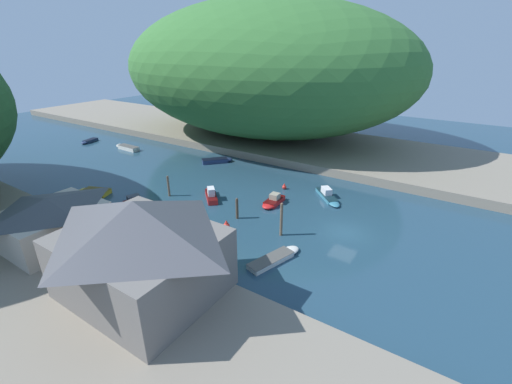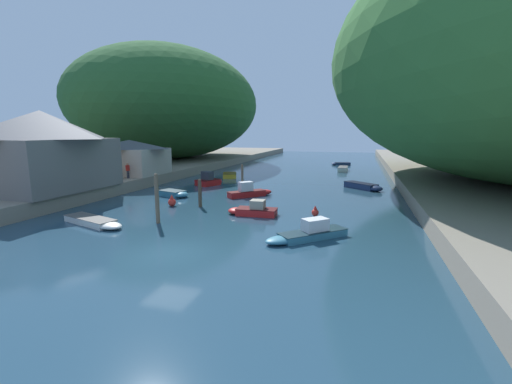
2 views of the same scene
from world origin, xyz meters
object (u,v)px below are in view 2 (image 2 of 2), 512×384
at_px(boat_open_rowboat, 252,210).
at_px(boat_navy_launch, 175,194).
at_px(person_on_quay, 128,170).
at_px(boat_near_quay, 365,186).
at_px(boat_yellow_tender, 340,164).
at_px(boat_red_skiff, 96,222).
at_px(boat_small_dinghy, 343,169).
at_px(boat_moored_right, 210,181).
at_px(boat_cabin_cruiser, 306,234).
at_px(waterfront_building, 43,149).
at_px(channel_buoy_far, 172,202).
at_px(boathouse_shed, 130,157).
at_px(channel_buoy_near, 315,212).
at_px(boat_far_right_bank, 251,192).
at_px(boat_white_cruiser, 230,175).

bearing_deg(boat_open_rowboat, boat_navy_launch, 59.68).
bearing_deg(person_on_quay, boat_near_quay, -61.78).
height_order(boat_yellow_tender, boat_red_skiff, boat_yellow_tender).
height_order(boat_small_dinghy, boat_yellow_tender, boat_small_dinghy).
bearing_deg(boat_moored_right, boat_cabin_cruiser, -28.04).
bearing_deg(boat_cabin_cruiser, boat_moored_right, -5.05).
bearing_deg(waterfront_building, channel_buoy_far, 8.76).
bearing_deg(boathouse_shed, channel_buoy_near, -22.69).
height_order(boat_far_right_bank, boat_near_quay, boat_far_right_bank).
xyz_separation_m(boat_open_rowboat, boat_cabin_cruiser, (4.95, -4.84, -0.01)).
distance_m(boathouse_shed, channel_buoy_far, 15.56).
xyz_separation_m(boat_navy_launch, boat_near_quay, (18.04, 10.04, 0.03)).
relative_size(waterfront_building, person_on_quay, 6.46).
relative_size(boat_small_dinghy, boat_yellow_tender, 1.44).
relative_size(boat_red_skiff, person_on_quay, 3.34).
relative_size(boathouse_shed, boat_moored_right, 2.25).
distance_m(boat_far_right_bank, person_on_quay, 14.49).
height_order(waterfront_building, channel_buoy_far, waterfront_building).
height_order(boat_navy_launch, boat_red_skiff, boat_navy_launch).
relative_size(boat_moored_right, boat_cabin_cruiser, 0.77).
bearing_deg(boat_yellow_tender, person_on_quay, 134.32).
distance_m(boat_far_right_bank, channel_buoy_near, 9.54).
height_order(boathouse_shed, boat_red_skiff, boathouse_shed).
relative_size(boat_cabin_cruiser, boat_near_quay, 1.06).
bearing_deg(boat_moored_right, boat_open_rowboat, -30.92).
bearing_deg(boathouse_shed, boat_near_quay, 8.16).
relative_size(boat_small_dinghy, boat_far_right_bank, 1.28).
relative_size(boat_yellow_tender, boat_open_rowboat, 0.97).
height_order(waterfront_building, boat_yellow_tender, waterfront_building).
distance_m(boat_small_dinghy, boat_cabin_cruiser, 38.12).
distance_m(boat_cabin_cruiser, boat_white_cruiser, 29.21).
relative_size(boat_moored_right, person_on_quay, 2.19).
bearing_deg(boat_small_dinghy, boat_navy_launch, -116.20).
xyz_separation_m(boat_red_skiff, boat_white_cruiser, (-0.33, 26.32, 0.08)).
relative_size(waterfront_building, boat_yellow_tender, 2.90).
xyz_separation_m(boat_navy_launch, channel_buoy_far, (1.99, -3.93, 0.10)).
distance_m(boat_small_dinghy, boat_near_quay, 18.58).
bearing_deg(waterfront_building, boat_far_right_bank, 25.87).
height_order(boat_red_skiff, channel_buoy_near, channel_buoy_near).
bearing_deg(boat_red_skiff, boat_cabin_cruiser, 111.03).
relative_size(boat_open_rowboat, boat_cabin_cruiser, 0.81).
bearing_deg(channel_buoy_far, waterfront_building, -171.24).
bearing_deg(channel_buoy_far, boat_near_quay, 41.04).
distance_m(waterfront_building, boat_near_quay, 32.20).
bearing_deg(boat_red_skiff, person_on_quay, -134.32).
relative_size(boat_moored_right, channel_buoy_far, 3.62).
bearing_deg(waterfront_building, boat_navy_launch, 30.67).
bearing_deg(boat_far_right_bank, boat_red_skiff, -74.24).
bearing_deg(boat_navy_launch, boat_cabin_cruiser, 73.18).
xyz_separation_m(boat_open_rowboat, channel_buoy_near, (4.73, 1.07, -0.05)).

